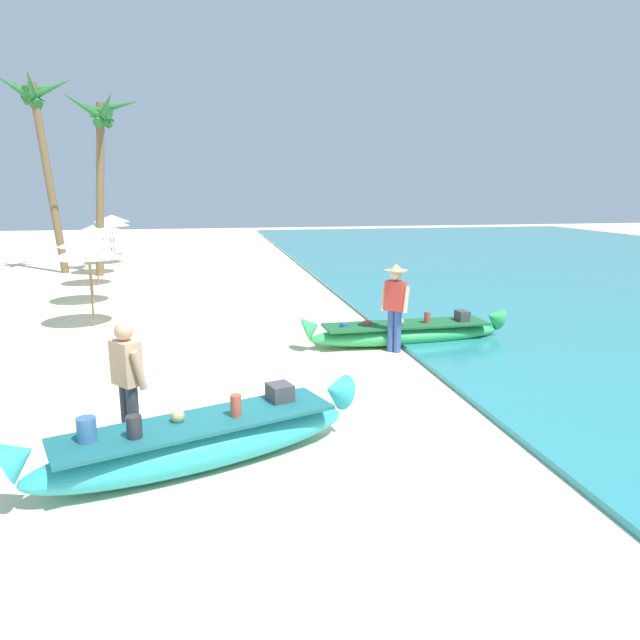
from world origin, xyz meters
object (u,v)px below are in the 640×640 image
Objects in this scene: boat_green_midground at (406,332)px; person_tourist_customer at (127,380)px; boat_cyan_foreground at (200,441)px; palm_tree_tall_inland at (38,119)px; palm_tree_leaning_seaward at (101,133)px; person_vendor_hatted at (395,302)px.

boat_green_midground is 2.69× the size of person_tourist_customer.
palm_tree_tall_inland is at bearing 107.99° from boat_cyan_foreground.
palm_tree_leaning_seaward is at bearing 123.08° from boat_green_midground.
person_tourist_customer is at bearing -80.97° from palm_tree_leaning_seaward.
palm_tree_tall_inland is 2.51m from palm_tree_leaning_seaward.
palm_tree_leaning_seaward is (-3.27, 15.98, 4.67)m from boat_cyan_foreground.
boat_cyan_foreground is at bearing -131.23° from boat_green_midground.
palm_tree_tall_inland is 1.12× the size of palm_tree_leaning_seaward.
boat_cyan_foreground is 2.46× the size of person_tourist_customer.
boat_cyan_foreground reaches higher than boat_green_midground.
boat_cyan_foreground is 6.22m from boat_green_midground.
person_vendor_hatted is 1.07× the size of person_tourist_customer.
palm_tree_tall_inland is (-5.51, 16.98, 5.20)m from boat_cyan_foreground.
palm_tree_leaning_seaward is at bearing 120.52° from person_vendor_hatted.
person_tourist_customer is at bearing -141.27° from person_vendor_hatted.
palm_tree_tall_inland reaches higher than palm_tree_leaning_seaward.
boat_green_midground is 0.69× the size of palm_tree_leaning_seaward.
boat_cyan_foreground is at bearing -72.01° from palm_tree_tall_inland.
palm_tree_leaning_seaward is (-2.45, 15.40, 4.08)m from person_tourist_customer.
person_tourist_customer is 16.12m from palm_tree_leaning_seaward.
palm_tree_leaning_seaward is (-6.95, 11.79, 3.99)m from person_vendor_hatted.
boat_cyan_foreground is 0.63× the size of palm_tree_leaning_seaward.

